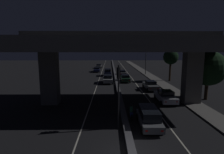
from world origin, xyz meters
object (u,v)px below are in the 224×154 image
object	(u,v)px
traffic_light_left_of_median	(118,86)
car_white_second	(165,96)
car_dark_blue_second_oncoming	(108,72)
pedestrian_on_sidewalk	(187,90)
car_dark_blue_third_oncoming	(97,69)
car_grey_third	(150,85)
car_grey_fifth	(122,73)
car_grey_lead	(149,117)
car_grey_fourth_oncoming	(99,66)
car_dark_green_fourth	(125,78)
motorcycle_blue_filtering_near	(131,113)
car_silver_lead_oncoming	(108,79)
street_lamp	(144,57)

from	to	relation	value
traffic_light_left_of_median	car_white_second	size ratio (longest dim) A/B	1.22
car_dark_blue_second_oncoming	pedestrian_on_sidewalk	distance (m)	23.63
car_dark_blue_third_oncoming	pedestrian_on_sidewalk	bearing A→B (deg)	25.27
car_dark_blue_second_oncoming	car_dark_blue_third_oncoming	distance (m)	8.84
car_grey_third	car_grey_fifth	distance (m)	16.90
car_grey_lead	car_grey_fifth	bearing A→B (deg)	1.87
car_grey_third	pedestrian_on_sidewalk	xyz separation A→B (m)	(4.03, -4.81, 0.29)
car_grey_fifth	car_grey_fourth_oncoming	distance (m)	19.96
car_grey_third	car_grey_fourth_oncoming	distance (m)	36.74
car_grey_fifth	pedestrian_on_sidewalk	world-z (taller)	pedestrian_on_sidewalk
pedestrian_on_sidewalk	car_grey_lead	bearing A→B (deg)	-128.50
car_grey_third	pedestrian_on_sidewalk	distance (m)	6.28
car_grey_fourth_oncoming	pedestrian_on_sidewalk	bearing A→B (deg)	22.70
car_white_second	car_dark_blue_third_oncoming	bearing A→B (deg)	19.42
car_dark_green_fourth	car_white_second	bearing A→B (deg)	-164.51
car_dark_blue_third_oncoming	car_grey_fourth_oncoming	size ratio (longest dim) A/B	1.14
traffic_light_left_of_median	car_grey_lead	bearing A→B (deg)	5.49
car_grey_third	motorcycle_blue_filtering_near	bearing A→B (deg)	156.56
car_grey_third	car_silver_lead_oncoming	world-z (taller)	car_silver_lead_oncoming
car_grey_third	street_lamp	bearing A→B (deg)	-10.11
car_grey_third	car_dark_blue_third_oncoming	distance (m)	26.35
car_silver_lead_oncoming	motorcycle_blue_filtering_near	distance (m)	18.76
car_dark_blue_second_oncoming	street_lamp	bearing A→B (deg)	98.10
street_lamp	pedestrian_on_sidewalk	world-z (taller)	street_lamp
car_grey_lead	car_dark_blue_third_oncoming	size ratio (longest dim) A/B	0.90
car_grey_fourth_oncoming	pedestrian_on_sidewalk	distance (m)	42.59
car_grey_fifth	car_dark_blue_third_oncoming	xyz separation A→B (m)	(-7.28, 7.51, -0.00)
car_grey_third	traffic_light_left_of_median	bearing A→B (deg)	154.43
street_lamp	car_grey_lead	distance (m)	32.57
street_lamp	car_grey_lead	bearing A→B (deg)	-100.20
traffic_light_left_of_median	motorcycle_blue_filtering_near	distance (m)	3.90
car_dark_blue_second_oncoming	car_dark_green_fourth	bearing A→B (deg)	22.35
traffic_light_left_of_median	street_lamp	size ratio (longest dim) A/B	0.69
car_grey_lead	car_grey_fourth_oncoming	world-z (taller)	car_grey_lead
street_lamp	car_grey_lead	world-z (taller)	street_lamp
car_grey_fifth	car_silver_lead_oncoming	bearing A→B (deg)	160.47
car_dark_blue_second_oncoming	car_grey_lead	bearing A→B (deg)	5.20
car_grey_lead	car_silver_lead_oncoming	xyz separation A→B (m)	(-3.85, 20.29, 0.02)
car_grey_lead	pedestrian_on_sidewalk	size ratio (longest dim) A/B	2.37
street_lamp	car_dark_blue_third_oncoming	world-z (taller)	street_lamp
car_grey_fourth_oncoming	pedestrian_on_sidewalk	size ratio (longest dim) A/B	2.30
street_lamp	pedestrian_on_sidewalk	size ratio (longest dim) A/B	4.34
car_dark_blue_third_oncoming	pedestrian_on_sidewalk	world-z (taller)	pedestrian_on_sidewalk
traffic_light_left_of_median	pedestrian_on_sidewalk	world-z (taller)	traffic_light_left_of_median
car_grey_lead	car_grey_third	world-z (taller)	car_grey_lead
street_lamp	car_dark_blue_second_oncoming	world-z (taller)	street_lamp
pedestrian_on_sidewalk	traffic_light_left_of_median	bearing A→B (deg)	-136.57
car_white_second	car_dark_blue_second_oncoming	distance (m)	24.10
traffic_light_left_of_median	car_white_second	world-z (taller)	traffic_light_left_of_median
street_lamp	car_white_second	world-z (taller)	street_lamp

